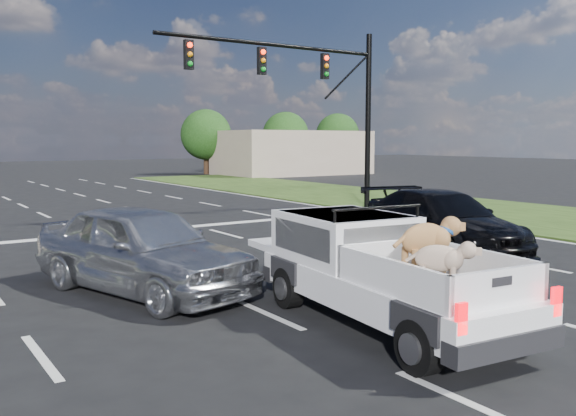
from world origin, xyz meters
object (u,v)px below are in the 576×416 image
pickup_truck (378,269)px  black_coupe (442,222)px  silver_sedan (142,248)px  traffic_signal (320,90)px

pickup_truck → black_coupe: pickup_truck is taller
pickup_truck → silver_sedan: (-2.29, 3.88, -0.03)m
pickup_truck → black_coupe: 6.49m
silver_sedan → traffic_signal: bearing=21.6°
black_coupe → traffic_signal: bearing=87.2°
pickup_truck → black_coupe: (5.42, 3.58, -0.08)m
traffic_signal → silver_sedan: (-10.09, -7.96, -3.90)m
pickup_truck → silver_sedan: pickup_truck is taller
traffic_signal → black_coupe: size_ratio=1.70×
pickup_truck → traffic_signal: bearing=62.6°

